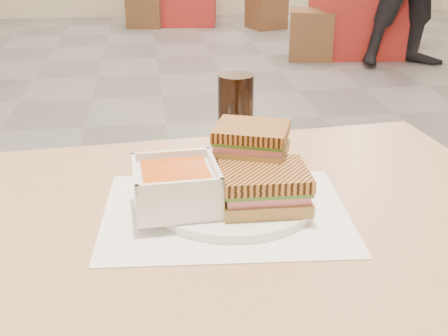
{
  "coord_description": "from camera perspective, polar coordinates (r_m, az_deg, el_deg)",
  "views": [
    {
      "loc": [
        -0.1,
        -2.83,
        1.18
      ],
      "look_at": [
        0.01,
        -2.0,
        0.82
      ],
      "focal_mm": 46.63,
      "sensor_mm": 36.0,
      "label": 1
    }
  ],
  "objects": [
    {
      "name": "panini_upper",
      "position": [
        0.95,
        2.71,
        2.67
      ],
      "size": [
        0.14,
        0.13,
        0.05
      ],
      "color": "#A28347",
      "rests_on": "panini_lower"
    },
    {
      "name": "tray_liner",
      "position": [
        0.92,
        0.16,
        -4.39
      ],
      "size": [
        0.4,
        0.33,
        0.0
      ],
      "color": "white",
      "rests_on": "main_table"
    },
    {
      "name": "bg_table_1",
      "position": [
        5.71,
        12.86,
        14.29
      ],
      "size": [
        0.83,
        0.83,
        0.68
      ],
      "color": "maroon",
      "rests_on": "ground"
    },
    {
      "name": "plate",
      "position": [
        0.95,
        0.84,
        -3.02
      ],
      "size": [
        0.27,
        0.27,
        0.01
      ],
      "color": "white",
      "rests_on": "tray_liner"
    },
    {
      "name": "panini_lower",
      "position": [
        0.9,
        3.93,
        -1.86
      ],
      "size": [
        0.14,
        0.11,
        0.06
      ],
      "color": "#A28347",
      "rests_on": "plate"
    },
    {
      "name": "main_table",
      "position": [
        0.97,
        -5.64,
        -11.0
      ],
      "size": [
        1.26,
        0.8,
        0.75
      ],
      "color": "tan",
      "rests_on": "ground"
    },
    {
      "name": "bg_chair_1l",
      "position": [
        5.43,
        8.52,
        12.82
      ],
      "size": [
        0.46,
        0.46,
        0.43
      ],
      "color": "brown",
      "rests_on": "ground"
    },
    {
      "name": "bg_chair_2r",
      "position": [
        6.95,
        4.17,
        15.21
      ],
      "size": [
        0.47,
        0.47,
        0.41
      ],
      "color": "brown",
      "rests_on": "ground"
    },
    {
      "name": "cola_glass",
      "position": [
        1.16,
        1.14,
        5.49
      ],
      "size": [
        0.07,
        0.07,
        0.15
      ],
      "color": "black",
      "rests_on": "main_table"
    },
    {
      "name": "soup_bowl",
      "position": [
        0.9,
        -4.74,
        -1.96
      ],
      "size": [
        0.13,
        0.13,
        0.07
      ],
      "color": "white",
      "rests_on": "plate"
    },
    {
      "name": "bg_chair_2l",
      "position": [
        7.1,
        -7.63,
        15.39
      ],
      "size": [
        0.49,
        0.49,
        0.45
      ],
      "color": "brown",
      "rests_on": "ground"
    },
    {
      "name": "bg_chair_1r",
      "position": [
        6.17,
        16.34,
        13.39
      ],
      "size": [
        0.47,
        0.47,
        0.43
      ],
      "color": "brown",
      "rests_on": "ground"
    }
  ]
}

